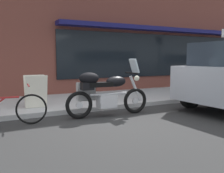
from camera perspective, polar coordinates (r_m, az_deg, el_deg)
ground_plane at (r=5.94m, az=1.32°, el=-7.43°), size 80.00×80.00×0.00m
storefront_building at (r=14.50m, az=23.01°, el=14.69°), size 24.39×0.90×7.47m
touring_motorcycle at (r=6.18m, az=-2.00°, el=-1.15°), size 2.16×0.74×1.40m
parked_bicycle at (r=5.71m, az=-23.02°, el=-4.77°), size 1.71×0.48×0.92m
sandwich_board_sign at (r=6.99m, az=-16.76°, el=-1.04°), size 0.55×0.40×0.85m
parking_sign_pole at (r=11.06m, az=23.91°, el=6.66°), size 0.44×0.07×2.47m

